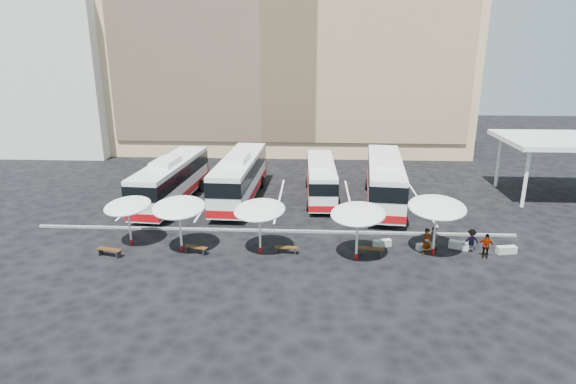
{
  "coord_description": "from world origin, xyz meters",
  "views": [
    {
      "loc": [
        2.81,
        -31.25,
        12.86
      ],
      "look_at": [
        1.0,
        3.0,
        2.2
      ],
      "focal_mm": 30.0,
      "sensor_mm": 36.0,
      "label": 1
    }
  ],
  "objects_px": {
    "conc_bench_0": "(382,243)",
    "wood_bench_1": "(196,248)",
    "conc_bench_1": "(425,247)",
    "sunshade_4": "(437,208)",
    "conc_bench_2": "(460,245)",
    "passenger_3": "(471,241)",
    "sunshade_1": "(179,208)",
    "wood_bench_2": "(286,249)",
    "wood_bench_0": "(109,251)",
    "sunshade_2": "(260,210)",
    "bus_0": "(171,179)",
    "bus_2": "(321,178)",
    "wood_bench_3": "(371,250)",
    "conc_bench_3": "(506,250)",
    "passenger_0": "(427,242)",
    "sunshade_0": "(128,206)",
    "bus_3": "(385,179)",
    "bus_1": "(240,176)",
    "sunshade_3": "(358,214)",
    "passenger_2": "(486,246)",
    "passenger_1": "(434,238)"
  },
  "relations": [
    {
      "from": "wood_bench_3",
      "to": "conc_bench_2",
      "type": "relative_size",
      "value": 1.27
    },
    {
      "from": "wood_bench_1",
      "to": "conc_bench_1",
      "type": "xyz_separation_m",
      "value": [
        14.69,
        1.42,
        -0.16
      ]
    },
    {
      "from": "wood_bench_2",
      "to": "conc_bench_0",
      "type": "xyz_separation_m",
      "value": [
        6.28,
        1.49,
        -0.13
      ]
    },
    {
      "from": "sunshade_0",
      "to": "sunshade_3",
      "type": "bearing_deg",
      "value": -5.91
    },
    {
      "from": "passenger_3",
      "to": "wood_bench_0",
      "type": "bearing_deg",
      "value": 1.87
    },
    {
      "from": "bus_0",
      "to": "wood_bench_0",
      "type": "distance_m",
      "value": 10.96
    },
    {
      "from": "passenger_2",
      "to": "passenger_3",
      "type": "xyz_separation_m",
      "value": [
        -0.61,
        0.92,
        -0.04
      ]
    },
    {
      "from": "bus_0",
      "to": "conc_bench_0",
      "type": "xyz_separation_m",
      "value": [
        16.38,
        -8.3,
        -1.79
      ]
    },
    {
      "from": "sunshade_0",
      "to": "conc_bench_0",
      "type": "distance_m",
      "value": 16.86
    },
    {
      "from": "sunshade_1",
      "to": "wood_bench_0",
      "type": "height_order",
      "value": "sunshade_1"
    },
    {
      "from": "sunshade_0",
      "to": "bus_3",
      "type": "bearing_deg",
      "value": 28.06
    },
    {
      "from": "bus_3",
      "to": "passenger_0",
      "type": "height_order",
      "value": "bus_3"
    },
    {
      "from": "conc_bench_1",
      "to": "sunshade_4",
      "type": "bearing_deg",
      "value": -65.47
    },
    {
      "from": "bus_3",
      "to": "sunshade_4",
      "type": "distance_m",
      "value": 10.35
    },
    {
      "from": "sunshade_2",
      "to": "sunshade_1",
      "type": "bearing_deg",
      "value": -179.49
    },
    {
      "from": "conc_bench_0",
      "to": "wood_bench_1",
      "type": "bearing_deg",
      "value": -171.55
    },
    {
      "from": "conc_bench_0",
      "to": "passenger_0",
      "type": "bearing_deg",
      "value": -26.1
    },
    {
      "from": "sunshade_1",
      "to": "wood_bench_3",
      "type": "height_order",
      "value": "sunshade_1"
    },
    {
      "from": "bus_2",
      "to": "sunshade_2",
      "type": "bearing_deg",
      "value": -110.05
    },
    {
      "from": "bus_3",
      "to": "conc_bench_3",
      "type": "distance_m",
      "value": 11.82
    },
    {
      "from": "wood_bench_0",
      "to": "conc_bench_0",
      "type": "xyz_separation_m",
      "value": [
        17.34,
        2.49,
        -0.17
      ]
    },
    {
      "from": "conc_bench_1",
      "to": "sunshade_3",
      "type": "bearing_deg",
      "value": -159.34
    },
    {
      "from": "sunshade_0",
      "to": "sunshade_4",
      "type": "bearing_deg",
      "value": -1.67
    },
    {
      "from": "passenger_3",
      "to": "sunshade_4",
      "type": "bearing_deg",
      "value": 10.01
    },
    {
      "from": "wood_bench_2",
      "to": "sunshade_0",
      "type": "bearing_deg",
      "value": 174.83
    },
    {
      "from": "bus_0",
      "to": "wood_bench_3",
      "type": "bearing_deg",
      "value": -27.95
    },
    {
      "from": "bus_1",
      "to": "passenger_3",
      "type": "bearing_deg",
      "value": -28.93
    },
    {
      "from": "wood_bench_0",
      "to": "passenger_1",
      "type": "relative_size",
      "value": 1.12
    },
    {
      "from": "wood_bench_0",
      "to": "passenger_0",
      "type": "height_order",
      "value": "passenger_0"
    },
    {
      "from": "sunshade_1",
      "to": "wood_bench_2",
      "type": "height_order",
      "value": "sunshade_1"
    },
    {
      "from": "conc_bench_1",
      "to": "passenger_3",
      "type": "height_order",
      "value": "passenger_3"
    },
    {
      "from": "conc_bench_0",
      "to": "passenger_3",
      "type": "height_order",
      "value": "passenger_3"
    },
    {
      "from": "bus_1",
      "to": "wood_bench_0",
      "type": "xyz_separation_m",
      "value": [
        -6.52,
        -11.91,
        -1.69
      ]
    },
    {
      "from": "sunshade_3",
      "to": "conc_bench_1",
      "type": "distance_m",
      "value": 5.61
    },
    {
      "from": "wood_bench_3",
      "to": "conc_bench_0",
      "type": "distance_m",
      "value": 1.75
    },
    {
      "from": "sunshade_1",
      "to": "wood_bench_3",
      "type": "bearing_deg",
      "value": 0.08
    },
    {
      "from": "sunshade_3",
      "to": "passenger_0",
      "type": "height_order",
      "value": "sunshade_3"
    },
    {
      "from": "passenger_0",
      "to": "passenger_3",
      "type": "bearing_deg",
      "value": -1.36
    },
    {
      "from": "bus_1",
      "to": "wood_bench_3",
      "type": "distance_m",
      "value": 14.81
    },
    {
      "from": "conc_bench_3",
      "to": "passenger_0",
      "type": "relative_size",
      "value": 0.7
    },
    {
      "from": "conc_bench_1",
      "to": "conc_bench_2",
      "type": "relative_size",
      "value": 0.81
    },
    {
      "from": "bus_1",
      "to": "sunshade_0",
      "type": "bearing_deg",
      "value": -117.97
    },
    {
      "from": "conc_bench_3",
      "to": "passenger_3",
      "type": "relative_size",
      "value": 0.82
    },
    {
      "from": "passenger_1",
      "to": "passenger_3",
      "type": "height_order",
      "value": "same"
    },
    {
      "from": "conc_bench_3",
      "to": "passenger_0",
      "type": "xyz_separation_m",
      "value": [
        -5.19,
        -0.56,
        0.66
      ]
    },
    {
      "from": "sunshade_0",
      "to": "passenger_3",
      "type": "bearing_deg",
      "value": 0.01
    },
    {
      "from": "sunshade_3",
      "to": "wood_bench_3",
      "type": "bearing_deg",
      "value": 32.68
    },
    {
      "from": "bus_2",
      "to": "wood_bench_3",
      "type": "bearing_deg",
      "value": -77.25
    },
    {
      "from": "sunshade_2",
      "to": "wood_bench_0",
      "type": "relative_size",
      "value": 2.41
    },
    {
      "from": "bus_0",
      "to": "sunshade_4",
      "type": "distance_m",
      "value": 21.61
    }
  ]
}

